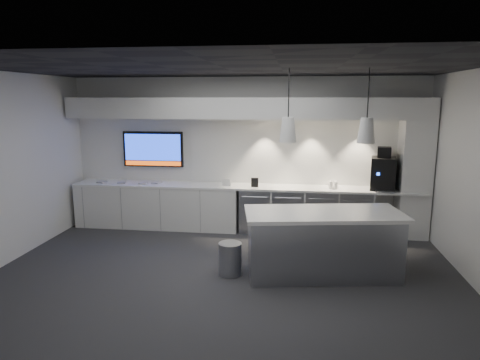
# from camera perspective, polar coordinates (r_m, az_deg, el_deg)

# --- Properties ---
(floor) EXTENTS (7.00, 7.00, 0.00)m
(floor) POSITION_cam_1_polar(r_m,az_deg,el_deg) (6.59, -1.97, -12.29)
(floor) COLOR #2E2E30
(floor) RESTS_ON ground
(ceiling) EXTENTS (7.00, 7.00, 0.00)m
(ceiling) POSITION_cam_1_polar(r_m,az_deg,el_deg) (6.07, -2.16, 14.73)
(ceiling) COLOR black
(ceiling) RESTS_ON wall_back
(wall_back) EXTENTS (7.00, 0.00, 7.00)m
(wall_back) POSITION_cam_1_polar(r_m,az_deg,el_deg) (8.60, 0.71, 3.59)
(wall_back) COLOR white
(wall_back) RESTS_ON floor
(wall_front) EXTENTS (7.00, 0.00, 7.00)m
(wall_front) POSITION_cam_1_polar(r_m,az_deg,el_deg) (3.78, -8.39, -6.05)
(wall_front) COLOR white
(wall_front) RESTS_ON floor
(wall_left) EXTENTS (0.00, 7.00, 7.00)m
(wall_left) POSITION_cam_1_polar(r_m,az_deg,el_deg) (7.56, -29.22, 1.19)
(wall_left) COLOR white
(wall_left) RESTS_ON floor
(back_counter) EXTENTS (6.80, 0.65, 0.04)m
(back_counter) POSITION_cam_1_polar(r_m,az_deg,el_deg) (8.39, 0.44, -0.89)
(back_counter) COLOR white
(back_counter) RESTS_ON left_base_cabinets
(left_base_cabinets) EXTENTS (3.30, 0.63, 0.86)m
(left_base_cabinets) POSITION_cam_1_polar(r_m,az_deg,el_deg) (8.87, -10.88, -3.42)
(left_base_cabinets) COLOR white
(left_base_cabinets) RESTS_ON floor
(fridge_unit_a) EXTENTS (0.60, 0.61, 0.85)m
(fridge_unit_a) POSITION_cam_1_polar(r_m,az_deg,el_deg) (8.46, 2.11, -3.95)
(fridge_unit_a) COLOR #93959B
(fridge_unit_a) RESTS_ON floor
(fridge_unit_b) EXTENTS (0.60, 0.61, 0.85)m
(fridge_unit_b) POSITION_cam_1_polar(r_m,az_deg,el_deg) (8.43, 6.39, -4.08)
(fridge_unit_b) COLOR #93959B
(fridge_unit_b) RESTS_ON floor
(fridge_unit_c) EXTENTS (0.60, 0.61, 0.85)m
(fridge_unit_c) POSITION_cam_1_polar(r_m,az_deg,el_deg) (8.44, 10.68, -4.18)
(fridge_unit_c) COLOR #93959B
(fridge_unit_c) RESTS_ON floor
(fridge_unit_d) EXTENTS (0.60, 0.61, 0.85)m
(fridge_unit_d) POSITION_cam_1_polar(r_m,az_deg,el_deg) (8.51, 14.93, -4.25)
(fridge_unit_d) COLOR #93959B
(fridge_unit_d) RESTS_ON floor
(backsplash) EXTENTS (4.60, 0.03, 1.30)m
(backsplash) POSITION_cam_1_polar(r_m,az_deg,el_deg) (8.52, 8.75, 3.73)
(backsplash) COLOR white
(backsplash) RESTS_ON wall_back
(soffit) EXTENTS (6.90, 0.60, 0.40)m
(soffit) POSITION_cam_1_polar(r_m,az_deg,el_deg) (8.24, 0.47, 9.55)
(soffit) COLOR white
(soffit) RESTS_ON wall_back
(column) EXTENTS (0.55, 0.55, 2.60)m
(column) POSITION_cam_1_polar(r_m,az_deg,el_deg) (8.56, 22.25, 1.39)
(column) COLOR white
(column) RESTS_ON floor
(wall_tv) EXTENTS (1.25, 0.07, 0.72)m
(wall_tv) POSITION_cam_1_polar(r_m,az_deg,el_deg) (8.97, -11.51, 4.06)
(wall_tv) COLOR black
(wall_tv) RESTS_ON wall_back
(island) EXTENTS (2.40, 1.33, 0.96)m
(island) POSITION_cam_1_polar(r_m,az_deg,el_deg) (6.49, 10.94, -8.25)
(island) COLOR #93959B
(island) RESTS_ON floor
(bin) EXTENTS (0.45, 0.45, 0.49)m
(bin) POSITION_cam_1_polar(r_m,az_deg,el_deg) (6.46, -1.33, -10.46)
(bin) COLOR #93959B
(bin) RESTS_ON floor
(coffee_machine) EXTENTS (0.51, 0.67, 0.80)m
(coffee_machine) POSITION_cam_1_polar(r_m,az_deg,el_deg) (8.44, 18.53, 1.02)
(coffee_machine) COLOR black
(coffee_machine) RESTS_ON back_counter
(sign_black) EXTENTS (0.14, 0.03, 0.18)m
(sign_black) POSITION_cam_1_polar(r_m,az_deg,el_deg) (8.25, 1.98, -0.32)
(sign_black) COLOR black
(sign_black) RESTS_ON back_counter
(sign_white) EXTENTS (0.18, 0.07, 0.14)m
(sign_white) POSITION_cam_1_polar(r_m,az_deg,el_deg) (8.34, -1.79, -0.33)
(sign_white) COLOR white
(sign_white) RESTS_ON back_counter
(cup_cluster) EXTENTS (0.17, 0.17, 0.14)m
(cup_cluster) POSITION_cam_1_polar(r_m,az_deg,el_deg) (8.30, 12.31, -0.64)
(cup_cluster) COLOR white
(cup_cluster) RESTS_ON back_counter
(tray_a) EXTENTS (0.20, 0.20, 0.02)m
(tray_a) POSITION_cam_1_polar(r_m,az_deg,el_deg) (9.12, -17.92, -0.25)
(tray_a) COLOR #9E9E9E
(tray_a) RESTS_ON back_counter
(tray_b) EXTENTS (0.19, 0.19, 0.02)m
(tray_b) POSITION_cam_1_polar(r_m,az_deg,el_deg) (8.94, -15.50, -0.34)
(tray_b) COLOR #9E9E9E
(tray_b) RESTS_ON back_counter
(tray_c) EXTENTS (0.16, 0.16, 0.02)m
(tray_c) POSITION_cam_1_polar(r_m,az_deg,el_deg) (8.78, -12.79, -0.41)
(tray_c) COLOR #9E9E9E
(tray_c) RESTS_ON back_counter
(tray_d) EXTENTS (0.19, 0.19, 0.02)m
(tray_d) POSITION_cam_1_polar(r_m,az_deg,el_deg) (8.76, -11.09, -0.37)
(tray_d) COLOR #9E9E9E
(tray_d) RESTS_ON back_counter
(pendant_left) EXTENTS (0.25, 0.25, 1.05)m
(pendant_left) POSITION_cam_1_polar(r_m,az_deg,el_deg) (6.14, 6.42, 6.73)
(pendant_left) COLOR white
(pendant_left) RESTS_ON ceiling
(pendant_right) EXTENTS (0.25, 0.25, 1.05)m
(pendant_right) POSITION_cam_1_polar(r_m,az_deg,el_deg) (6.22, 16.51, 6.40)
(pendant_right) COLOR white
(pendant_right) RESTS_ON ceiling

